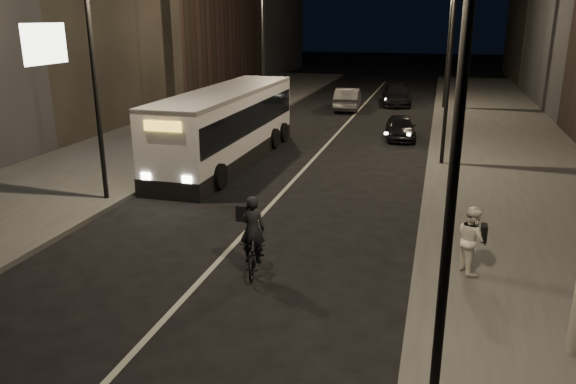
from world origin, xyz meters
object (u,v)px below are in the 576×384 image
Objects in this scene: cyclist_on_bicycle at (254,247)px; pedestrian_woman at (472,240)px; streetlight_right_near at (442,78)px; city_bus at (227,123)px; streetlight_left_far at (266,30)px; car_far at (397,95)px; streetlight_right_mid at (445,38)px; car_mid at (348,99)px; streetlight_right_far at (446,29)px; streetlight_left_near at (98,43)px; car_near at (400,127)px.

pedestrian_woman is (5.21, 1.10, 0.31)m from cyclist_on_bicycle.
streetlight_right_near reaches higher than city_bus.
car_far is at bearing 44.47° from streetlight_left_far.
streetlight_left_far is 24.31m from pedestrian_woman.
streetlight_left_far is 0.69× the size of city_bus.
streetlight_right_mid is at bearing -43.16° from streetlight_left_far.
streetlight_right_near is at bearing 96.66° from car_mid.
cyclist_on_bicycle is (6.47, -21.97, -4.67)m from streetlight_left_far.
cyclist_on_bicycle reaches higher than car_mid.
cyclist_on_bicycle is at bearing -99.10° from car_far.
streetlight_left_far is at bearing 136.84° from streetlight_right_mid.
cyclist_on_bicycle is (-4.20, 4.03, -4.67)m from streetlight_right_near.
city_bus is 5.71× the size of cyclist_on_bicycle.
streetlight_right_near is 31.17m from car_mid.
streetlight_right_near is 6.81m from pedestrian_woman.
cyclist_on_bicycle reaches higher than car_far.
streetlight_left_far is 1.77× the size of car_mid.
cyclist_on_bicycle is at bearing -73.60° from streetlight_left_far.
city_bus is at bearing 121.49° from streetlight_right_near.
streetlight_left_far reaches higher than car_mid.
streetlight_right_far reaches higher than car_mid.
streetlight_left_near reaches higher than pedestrian_woman.
streetlight_right_far is (0.00, 16.00, 0.00)m from streetlight_right_mid.
car_mid reaches higher than car_far.
city_bus reaches higher than car_far.
cyclist_on_bicycle is 17.52m from car_near.
streetlight_right_mid is 4.83× the size of pedestrian_woman.
streetlight_left_near is (-10.66, -8.00, 0.00)m from streetlight_right_mid.
streetlight_right_near reaches higher than car_mid.
pedestrian_woman is at bearing -87.59° from car_near.
pedestrian_woman is (11.67, -20.87, -4.36)m from streetlight_left_far.
car_far is at bearing -15.07° from pedestrian_woman.
streetlight_right_mid and streetlight_left_near have the same top height.
city_bus is (-8.93, -1.42, -3.64)m from streetlight_right_mid.
streetlight_left_near is 26.97m from car_far.
car_mid reaches higher than car_near.
streetlight_left_far is 3.93× the size of cyclist_on_bicycle.
car_near is at bearing 44.41° from city_bus.
streetlight_right_far is 1.00× the size of streetlight_left_far.
car_mid is (-6.13, 14.21, -4.61)m from streetlight_right_mid.
city_bus is at bearing 103.39° from cyclist_on_bicycle.
car_mid is (-4.24, 8.82, 0.14)m from car_near.
pedestrian_woman is 0.47× the size of car_near.
city_bus is 2.58× the size of car_mid.
streetlight_right_mid is 1.00× the size of streetlight_left_near.
streetlight_right_far is 5.76m from car_far.
streetlight_right_mid is 3.93× the size of cyclist_on_bicycle.
streetlight_right_near is at bearing -67.70° from streetlight_left_far.
streetlight_right_far is 26.26m from streetlight_left_near.
streetlight_left_near reaches higher than car_far.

